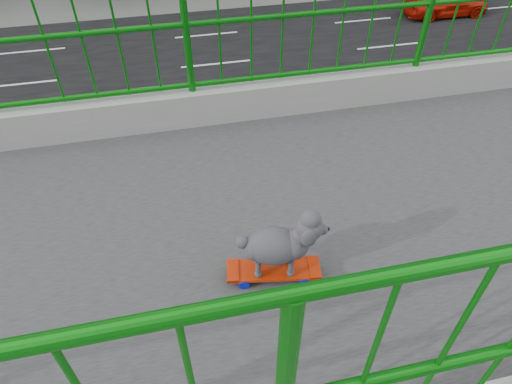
{
  "coord_description": "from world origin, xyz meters",
  "views": [
    {
      "loc": [
        1.92,
        -2.2,
        9.22
      ],
      "look_at": [
        -0.36,
        -1.69,
        7.04
      ],
      "focal_mm": 31.62,
      "sensor_mm": 36.0,
      "label": 1
    }
  ],
  "objects_px": {
    "skateboard": "(274,271)",
    "poodle": "(280,243)",
    "car_5": "(441,190)",
    "car_0": "(9,258)",
    "car_4": "(446,1)",
    "car_1": "(509,107)"
  },
  "relations": [
    {
      "from": "skateboard",
      "to": "poodle",
      "type": "bearing_deg",
      "value": 90.0
    },
    {
      "from": "poodle",
      "to": "car_5",
      "type": "xyz_separation_m",
      "value": [
        -6.36,
        6.6,
        -6.64
      ]
    },
    {
      "from": "car_5",
      "to": "skateboard",
      "type": "bearing_deg",
      "value": -46.21
    },
    {
      "from": "car_0",
      "to": "car_5",
      "type": "relative_size",
      "value": 1.0
    },
    {
      "from": "poodle",
      "to": "car_4",
      "type": "height_order",
      "value": "poodle"
    },
    {
      "from": "poodle",
      "to": "car_1",
      "type": "distance_m",
      "value": 15.9
    },
    {
      "from": "poodle",
      "to": "car_0",
      "type": "height_order",
      "value": "poodle"
    },
    {
      "from": "car_4",
      "to": "car_5",
      "type": "xyz_separation_m",
      "value": [
        12.8,
        -7.4,
        -0.07
      ]
    },
    {
      "from": "poodle",
      "to": "car_1",
      "type": "xyz_separation_m",
      "value": [
        -9.56,
        10.91,
        -6.51
      ]
    },
    {
      "from": "poodle",
      "to": "car_4",
      "type": "xyz_separation_m",
      "value": [
        -19.16,
        14.0,
        -6.57
      ]
    },
    {
      "from": "poodle",
      "to": "car_1",
      "type": "bearing_deg",
      "value": 140.93
    },
    {
      "from": "car_0",
      "to": "poodle",
      "type": "bearing_deg",
      "value": 37.0
    },
    {
      "from": "car_0",
      "to": "car_4",
      "type": "distance_m",
      "value": 22.74
    },
    {
      "from": "skateboard",
      "to": "car_4",
      "type": "bearing_deg",
      "value": 153.5
    },
    {
      "from": "skateboard",
      "to": "car_0",
      "type": "bearing_deg",
      "value": -133.41
    },
    {
      "from": "car_4",
      "to": "car_5",
      "type": "height_order",
      "value": "car_4"
    },
    {
      "from": "skateboard",
      "to": "car_1",
      "type": "height_order",
      "value": "skateboard"
    },
    {
      "from": "poodle",
      "to": "car_0",
      "type": "relative_size",
      "value": 0.13
    },
    {
      "from": "car_4",
      "to": "poodle",
      "type": "bearing_deg",
      "value": 143.84
    },
    {
      "from": "car_0",
      "to": "skateboard",
      "type": "bearing_deg",
      "value": 36.87
    },
    {
      "from": "skateboard",
      "to": "car_1",
      "type": "bearing_deg",
      "value": 140.85
    },
    {
      "from": "car_0",
      "to": "car_1",
      "type": "xyz_separation_m",
      "value": [
        -3.2,
        15.7,
        0.1
      ]
    }
  ]
}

